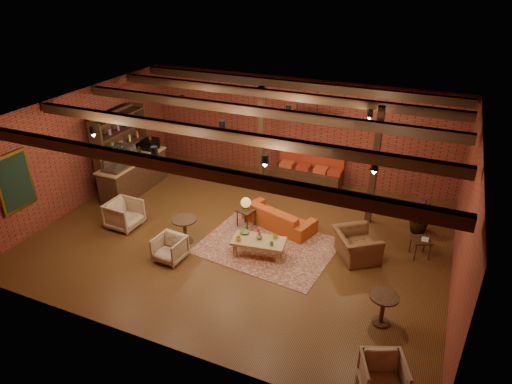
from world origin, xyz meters
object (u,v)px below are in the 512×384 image
at_px(side_table_lamp, 246,205).
at_px(side_table_book, 421,240).
at_px(round_table_left, 185,226).
at_px(armchair_b, 170,247).
at_px(sofa, 279,216).
at_px(armchair_far, 383,375).
at_px(round_table_right, 383,305).
at_px(plant_tall, 426,187).
at_px(armchair_a, 124,213).
at_px(coffee_table, 258,241).
at_px(armchair_right, 357,241).

xyz_separation_m(side_table_lamp, side_table_book, (4.37, 0.39, -0.20)).
xyz_separation_m(round_table_left, armchair_b, (0.07, -0.80, -0.11)).
bearing_deg(sofa, armchair_b, 70.64).
relative_size(armchair_b, armchair_far, 0.93).
relative_size(sofa, round_table_right, 2.96).
relative_size(side_table_lamp, armchair_b, 1.27).
height_order(side_table_lamp, side_table_book, side_table_lamp).
bearing_deg(side_table_book, plant_tall, 97.25).
bearing_deg(round_table_right, armchair_a, 172.00).
relative_size(armchair_far, plant_tall, 0.27).
relative_size(coffee_table, armchair_right, 1.28).
xyz_separation_m(round_table_left, side_table_book, (5.46, 1.67, 0.00)).
bearing_deg(round_table_right, armchair_right, 115.37).
bearing_deg(coffee_table, armchair_a, -177.00).
xyz_separation_m(armchair_a, round_table_right, (6.85, -0.96, 0.04)).
distance_m(coffee_table, round_table_right, 3.31).
relative_size(armchair_right, plant_tall, 0.40).
xyz_separation_m(round_table_left, armchair_right, (4.07, 1.01, 0.01)).
height_order(side_table_lamp, armchair_far, side_table_lamp).
height_order(sofa, coffee_table, coffee_table).
height_order(coffee_table, plant_tall, plant_tall).
distance_m(side_table_lamp, armchair_far, 5.70).
bearing_deg(round_table_left, armchair_right, 13.97).
bearing_deg(round_table_left, sofa, 40.98).
relative_size(sofa, armchair_a, 2.44).
bearing_deg(round_table_left, armchair_b, -84.78).
distance_m(round_table_right, plant_tall, 3.88).
relative_size(armchair_b, plant_tall, 0.25).
distance_m(armchair_b, armchair_right, 4.39).
bearing_deg(sofa, round_table_right, 157.31).
height_order(sofa, armchair_b, armchair_b).
xyz_separation_m(sofa, coffee_table, (0.02, -1.46, 0.10)).
relative_size(round_table_left, side_table_book, 1.14).
distance_m(round_table_left, round_table_right, 5.10).
bearing_deg(armchair_far, round_table_right, 77.43).
distance_m(coffee_table, armchair_b, 2.08).
distance_m(sofa, armchair_far, 5.41).
distance_m(side_table_lamp, side_table_book, 4.39).
distance_m(armchair_right, round_table_right, 2.20).
xyz_separation_m(armchair_a, armchair_far, (7.13, -2.55, -0.05)).
bearing_deg(coffee_table, side_table_book, 22.72).
relative_size(sofa, round_table_left, 3.02).
relative_size(armchair_a, plant_tall, 0.31).
relative_size(armchair_a, armchair_b, 1.21).
bearing_deg(side_table_lamp, side_table_book, 5.13).
bearing_deg(sofa, round_table_left, 58.23).
height_order(side_table_lamp, armchair_right, armchair_right).
relative_size(sofa, armchair_right, 1.89).
bearing_deg(armchair_right, armchair_far, 163.49).
bearing_deg(armchair_b, side_table_lamp, 68.40).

